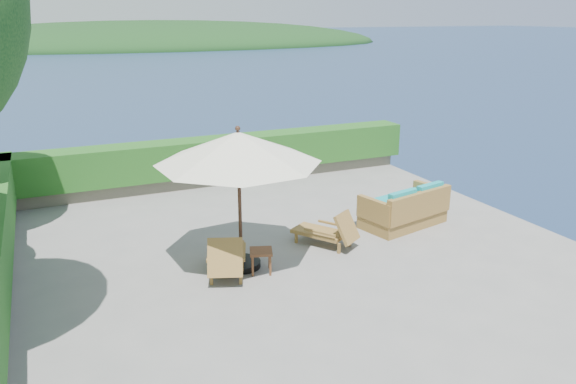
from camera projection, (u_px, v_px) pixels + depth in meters
name	position (u px, v px, depth m)	size (l,w,h in m)	color
ground	(290.00, 255.00, 11.55)	(12.00, 12.00, 0.00)	gray
foundation	(290.00, 322.00, 12.02)	(12.00, 12.00, 3.00)	#5E554A
ocean	(290.00, 379.00, 12.46)	(600.00, 600.00, 0.00)	#182D4B
offshore_island	(155.00, 46.00, 144.03)	(126.00, 57.60, 12.60)	black
planter_wall_far	(212.00, 178.00, 16.37)	(12.00, 0.60, 0.36)	#736C5C
hedge_far	(211.00, 156.00, 16.17)	(12.40, 0.90, 1.00)	#254E16
patio_umbrella	(238.00, 149.00, 10.32)	(3.92, 3.92, 2.81)	black
lounge_left	(227.00, 256.00, 10.61)	(1.14, 1.67, 0.89)	olive
lounge_right	(328.00, 231.00, 11.93)	(1.25, 1.49, 0.81)	olive
side_table	(261.00, 254.00, 10.69)	(0.54, 0.54, 0.45)	brown
wicker_loveseat	(405.00, 210.00, 13.06)	(2.23, 1.49, 1.01)	olive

